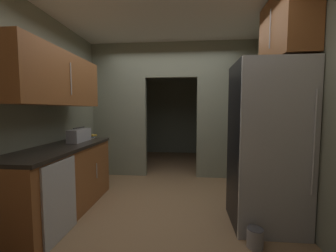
{
  "coord_description": "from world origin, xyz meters",
  "views": [
    {
      "loc": [
        0.32,
        -2.83,
        1.36
      ],
      "look_at": [
        -0.01,
        0.71,
        1.09
      ],
      "focal_mm": 22.49,
      "sensor_mm": 36.0,
      "label": 1
    }
  ],
  "objects_px": {
    "boombox": "(79,135)",
    "book_stack": "(91,136)",
    "dishwasher": "(60,200)",
    "refrigerator": "(266,146)",
    "paint_can": "(255,238)"
  },
  "relations": [
    {
      "from": "boombox",
      "to": "dishwasher",
      "type": "bearing_deg",
      "value": -73.52
    },
    {
      "from": "book_stack",
      "to": "paint_can",
      "type": "height_order",
      "value": "book_stack"
    },
    {
      "from": "dishwasher",
      "to": "refrigerator",
      "type": "bearing_deg",
      "value": 12.0
    },
    {
      "from": "dishwasher",
      "to": "boombox",
      "type": "distance_m",
      "value": 1.13
    },
    {
      "from": "book_stack",
      "to": "paint_can",
      "type": "distance_m",
      "value": 2.72
    },
    {
      "from": "refrigerator",
      "to": "dishwasher",
      "type": "height_order",
      "value": "refrigerator"
    },
    {
      "from": "refrigerator",
      "to": "paint_can",
      "type": "height_order",
      "value": "refrigerator"
    },
    {
      "from": "refrigerator",
      "to": "dishwasher",
      "type": "bearing_deg",
      "value": -168.0
    },
    {
      "from": "dishwasher",
      "to": "book_stack",
      "type": "relative_size",
      "value": 5.2
    },
    {
      "from": "book_stack",
      "to": "dishwasher",
      "type": "bearing_deg",
      "value": -78.62
    },
    {
      "from": "book_stack",
      "to": "boombox",
      "type": "bearing_deg",
      "value": -92.49
    },
    {
      "from": "boombox",
      "to": "book_stack",
      "type": "distance_m",
      "value": 0.37
    },
    {
      "from": "dishwasher",
      "to": "book_stack",
      "type": "xyz_separation_m",
      "value": [
        -0.26,
        1.3,
        0.51
      ]
    },
    {
      "from": "boombox",
      "to": "book_stack",
      "type": "xyz_separation_m",
      "value": [
        0.02,
        0.36,
        -0.06
      ]
    },
    {
      "from": "refrigerator",
      "to": "paint_can",
      "type": "bearing_deg",
      "value": -118.22
    }
  ]
}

